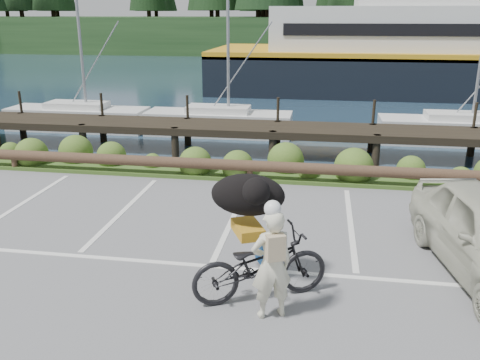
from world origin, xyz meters
TOP-DOWN VIEW (x-y plane):
  - ground at (0.00, 0.00)m, footprint 72.00×72.00m
  - harbor_backdrop at (0.39, 78.47)m, footprint 170.00×160.00m
  - vegetation_strip at (0.00, 5.30)m, footprint 34.00×1.60m
  - log_rail at (0.00, 4.60)m, footprint 32.00×0.30m
  - bicycle at (1.02, -1.32)m, footprint 2.34×1.64m
  - cyclist at (1.23, -1.79)m, footprint 0.74×0.64m
  - dog at (0.72, -0.68)m, footprint 1.07×1.38m

SIDE VIEW (x-z plane):
  - harbor_backdrop at x=0.39m, z-range -15.00..15.00m
  - ground at x=0.00m, z-range 0.00..0.00m
  - log_rail at x=0.00m, z-range -0.30..0.30m
  - vegetation_strip at x=0.00m, z-range 0.00..0.10m
  - bicycle at x=1.02m, z-range 0.00..1.17m
  - cyclist at x=1.23m, z-range 0.00..1.72m
  - dog at x=0.72m, z-range 1.17..1.88m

